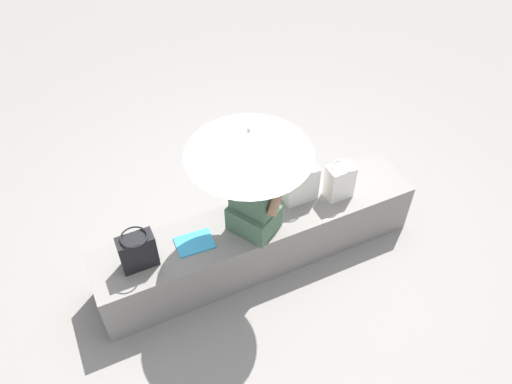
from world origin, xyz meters
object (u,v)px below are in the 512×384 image
Objects in this scene: tote_bag_canvas at (339,181)px; magazine at (195,243)px; person_seated at (254,192)px; parasol at (249,142)px; shoulder_bag_spare at (299,182)px; handbag_black at (138,251)px.

magazine is at bearing -1.06° from tote_bag_canvas.
tote_bag_canvas is (-0.76, -0.02, -0.23)m from person_seated.
shoulder_bag_spare is (-0.52, -0.19, -0.75)m from parasol.
tote_bag_canvas is 1.24m from magazine.
handbag_black is at bearing 4.60° from shoulder_bag_spare.
handbag_black reaches higher than magazine.
person_seated reaches higher than shoulder_bag_spare.
person_seated is at bearing 178.12° from handbag_black.
magazine is (1.23, -0.02, -0.15)m from tote_bag_canvas.
handbag_black is 0.45m from magazine.
person_seated is 0.53m from parasol.
parasol reaches higher than shoulder_bag_spare.
shoulder_bag_spare is 1.22× the size of magazine.
person_seated is 2.64× the size of shoulder_bag_spare.
tote_bag_canvas is at bearing -174.90° from parasol.
shoulder_bag_spare is at bearing -159.97° from parasol.
handbag_black is (0.83, -0.08, -0.76)m from parasol.
person_seated is 0.92m from handbag_black.
tote_bag_canvas is 0.96× the size of shoulder_bag_spare.
tote_bag_canvas is at bearing -177.51° from magazine.
person_seated is 2.74× the size of tote_bag_canvas.
person_seated reaches higher than handbag_black.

